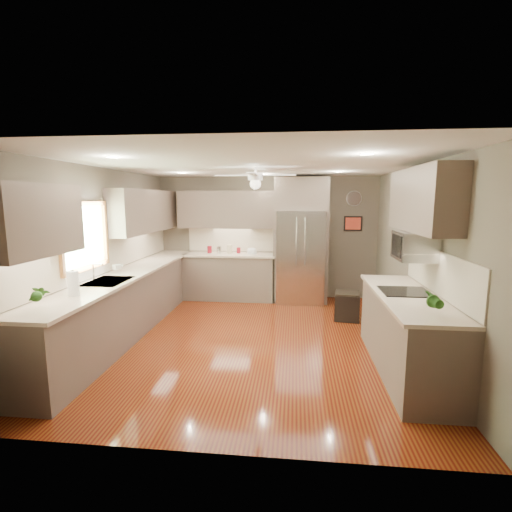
% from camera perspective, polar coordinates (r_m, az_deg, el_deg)
% --- Properties ---
extents(floor, '(5.00, 5.00, 0.00)m').
position_cam_1_polar(floor, '(5.59, -0.42, -12.65)').
color(floor, '#4D110A').
rests_on(floor, ground).
extents(ceiling, '(5.00, 5.00, 0.00)m').
position_cam_1_polar(ceiling, '(5.22, -0.46, 13.81)').
color(ceiling, white).
rests_on(ceiling, ground).
extents(wall_back, '(4.50, 0.00, 4.50)m').
position_cam_1_polar(wall_back, '(7.73, 1.64, 2.90)').
color(wall_back, brown).
rests_on(wall_back, ground).
extents(wall_front, '(4.50, 0.00, 4.50)m').
position_cam_1_polar(wall_front, '(2.85, -6.14, -7.43)').
color(wall_front, brown).
rests_on(wall_front, ground).
extents(wall_left, '(0.00, 5.00, 5.00)m').
position_cam_1_polar(wall_left, '(5.95, -22.51, 0.46)').
color(wall_left, brown).
rests_on(wall_left, ground).
extents(wall_right, '(0.00, 5.00, 5.00)m').
position_cam_1_polar(wall_right, '(5.49, 23.59, -0.25)').
color(wall_right, brown).
rests_on(wall_right, ground).
extents(canister_a, '(0.11, 0.11, 0.14)m').
position_cam_1_polar(canister_a, '(7.63, -7.16, 1.02)').
color(canister_a, maroon).
rests_on(canister_a, back_run).
extents(canister_b, '(0.12, 0.12, 0.15)m').
position_cam_1_polar(canister_b, '(7.60, -5.71, 0.94)').
color(canister_b, silver).
rests_on(canister_b, back_run).
extents(canister_c, '(0.14, 0.14, 0.17)m').
position_cam_1_polar(canister_c, '(7.56, -4.09, 1.07)').
color(canister_c, '#BCB08D').
rests_on(canister_c, back_run).
extents(canister_d, '(0.09, 0.09, 0.12)m').
position_cam_1_polar(canister_d, '(7.59, -2.70, 0.88)').
color(canister_d, maroon).
rests_on(canister_d, back_run).
extents(soap_bottle, '(0.10, 0.10, 0.17)m').
position_cam_1_polar(soap_bottle, '(6.00, -20.52, -1.54)').
color(soap_bottle, white).
rests_on(soap_bottle, left_run).
extents(potted_plant_left, '(0.21, 0.18, 0.33)m').
position_cam_1_polar(potted_plant_left, '(4.28, -30.70, -5.09)').
color(potted_plant_left, '#235117').
rests_on(potted_plant_left, left_run).
extents(potted_plant_right, '(0.18, 0.15, 0.29)m').
position_cam_1_polar(potted_plant_right, '(3.93, 25.51, -6.16)').
color(potted_plant_right, '#235117').
rests_on(potted_plant_right, right_run).
extents(bowl, '(0.25, 0.25, 0.05)m').
position_cam_1_polar(bowl, '(7.46, -0.66, 0.48)').
color(bowl, '#BCB08D').
rests_on(bowl, back_run).
extents(left_run, '(0.65, 4.70, 1.45)m').
position_cam_1_polar(left_run, '(6.10, -18.96, -6.51)').
color(left_run, brown).
rests_on(left_run, ground).
extents(back_run, '(1.85, 0.65, 1.45)m').
position_cam_1_polar(back_run, '(7.65, -3.98, -2.99)').
color(back_run, brown).
rests_on(back_run, ground).
extents(uppers, '(4.50, 4.70, 0.95)m').
position_cam_1_polar(uppers, '(6.03, -6.75, 7.10)').
color(uppers, brown).
rests_on(uppers, wall_left).
extents(window, '(0.05, 1.12, 0.92)m').
position_cam_1_polar(window, '(5.47, -24.90, 2.80)').
color(window, '#BFF2B2').
rests_on(window, wall_left).
extents(sink, '(0.50, 0.70, 0.32)m').
position_cam_1_polar(sink, '(5.43, -21.84, -3.94)').
color(sink, silver).
rests_on(sink, left_run).
extents(refrigerator, '(1.06, 0.75, 2.45)m').
position_cam_1_polar(refrigerator, '(7.38, 6.87, 2.07)').
color(refrigerator, silver).
rests_on(refrigerator, ground).
extents(right_run, '(0.70, 2.20, 1.45)m').
position_cam_1_polar(right_run, '(4.83, 22.21, -10.70)').
color(right_run, brown).
rests_on(right_run, ground).
extents(microwave, '(0.43, 0.55, 0.34)m').
position_cam_1_polar(microwave, '(4.87, 23.17, 1.45)').
color(microwave, silver).
rests_on(microwave, wall_right).
extents(ceiling_fan, '(1.18, 1.18, 0.32)m').
position_cam_1_polar(ceiling_fan, '(5.51, -0.09, 11.80)').
color(ceiling_fan, white).
rests_on(ceiling_fan, ceiling).
extents(recessed_lights, '(2.84, 3.14, 0.01)m').
position_cam_1_polar(recessed_lights, '(5.62, -0.40, 13.39)').
color(recessed_lights, white).
rests_on(recessed_lights, ceiling).
extents(wall_clock, '(0.30, 0.03, 0.30)m').
position_cam_1_polar(wall_clock, '(7.74, 14.83, 8.55)').
color(wall_clock, white).
rests_on(wall_clock, wall_back).
extents(framed_print, '(0.36, 0.03, 0.30)m').
position_cam_1_polar(framed_print, '(7.75, 14.70, 4.86)').
color(framed_print, black).
rests_on(framed_print, wall_back).
extents(stool, '(0.45, 0.45, 0.48)m').
position_cam_1_polar(stool, '(6.56, 13.82, -7.44)').
color(stool, black).
rests_on(stool, ground).
extents(paper_towel, '(0.13, 0.13, 0.32)m').
position_cam_1_polar(paper_towel, '(4.74, -26.29, -3.86)').
color(paper_towel, white).
rests_on(paper_towel, left_run).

